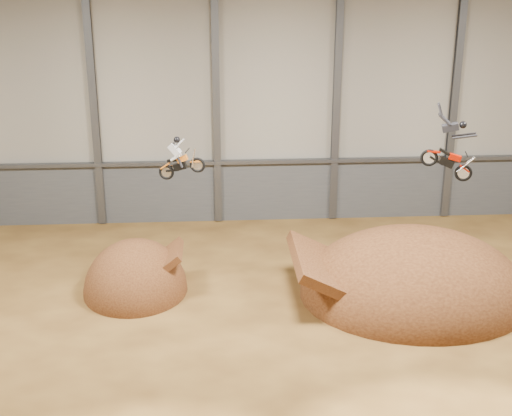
{
  "coord_description": "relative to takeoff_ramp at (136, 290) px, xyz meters",
  "views": [
    {
      "loc": [
        -3.58,
        -24.02,
        14.82
      ],
      "look_at": [
        -1.82,
        4.0,
        4.66
      ],
      "focal_mm": 50.0,
      "sensor_mm": 36.0,
      "label": 1
    }
  ],
  "objects": [
    {
      "name": "floor",
      "position": [
        7.27,
        -5.99,
        0.0
      ],
      "size": [
        40.0,
        40.0,
        0.0
      ],
      "primitive_type": "plane",
      "color": "#533616",
      "rests_on": "ground"
    },
    {
      "name": "back_wall",
      "position": [
        7.27,
        9.01,
        7.0
      ],
      "size": [
        40.0,
        0.1,
        14.0
      ],
      "primitive_type": "cube",
      "color": "#9E998C",
      "rests_on": "ground"
    },
    {
      "name": "lower_band_back",
      "position": [
        7.27,
        8.91,
        1.75
      ],
      "size": [
        39.8,
        0.18,
        3.5
      ],
      "primitive_type": "cube",
      "color": "#4C4F53",
      "rests_on": "ground"
    },
    {
      "name": "steel_rail",
      "position": [
        7.27,
        8.76,
        3.55
      ],
      "size": [
        39.8,
        0.35,
        0.2
      ],
      "primitive_type": "cube",
      "color": "#47494F",
      "rests_on": "lower_band_back"
    },
    {
      "name": "steel_column_1",
      "position": [
        -2.73,
        8.81,
        7.0
      ],
      "size": [
        0.4,
        0.36,
        13.9
      ],
      "primitive_type": "cube",
      "color": "#47494F",
      "rests_on": "ground"
    },
    {
      "name": "steel_column_2",
      "position": [
        3.94,
        8.81,
        7.0
      ],
      "size": [
        0.4,
        0.36,
        13.9
      ],
      "primitive_type": "cube",
      "color": "#47494F",
      "rests_on": "ground"
    },
    {
      "name": "steel_column_3",
      "position": [
        10.61,
        8.81,
        7.0
      ],
      "size": [
        0.4,
        0.36,
        13.9
      ],
      "primitive_type": "cube",
      "color": "#47494F",
      "rests_on": "ground"
    },
    {
      "name": "steel_column_4",
      "position": [
        17.27,
        8.81,
        7.0
      ],
      "size": [
        0.4,
        0.36,
        13.9
      ],
      "primitive_type": "cube",
      "color": "#47494F",
      "rests_on": "ground"
    },
    {
      "name": "takeoff_ramp",
      "position": [
        0.0,
        0.0,
        0.0
      ],
      "size": [
        4.75,
        5.49,
        4.75
      ],
      "primitive_type": "ellipsoid",
      "color": "#412110",
      "rests_on": "ground"
    },
    {
      "name": "landing_ramp",
      "position": [
        12.69,
        -1.22,
        0.0
      ],
      "size": [
        10.36,
        9.17,
        5.98
      ],
      "primitive_type": "ellipsoid",
      "color": "#412110",
      "rests_on": "ground"
    },
    {
      "name": "fmx_rider_a",
      "position": [
        2.42,
        -0.33,
        6.57
      ],
      "size": [
        2.64,
        1.31,
        2.39
      ],
      "primitive_type": null,
      "rotation": [
        0.0,
        -0.27,
        -0.21
      ],
      "color": "orange"
    },
    {
      "name": "fmx_rider_b",
      "position": [
        12.93,
        -3.0,
        7.62
      ],
      "size": [
        3.74,
        1.62,
        3.41
      ],
      "primitive_type": null,
      "rotation": [
        0.0,
        0.39,
        -0.22
      ],
      "color": "red"
    }
  ]
}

